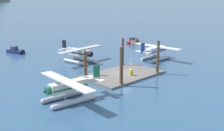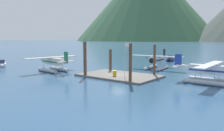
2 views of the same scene
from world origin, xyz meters
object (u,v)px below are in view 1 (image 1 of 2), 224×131
object	(u,v)px
flagpole	(132,52)
seaplane_white_stbd_fwd	(156,52)
boat_red_open_east	(133,41)
boat_navy_open_north	(15,51)
seaplane_cream_port_aft	(68,89)
seaplane_silver_bow_centre	(80,54)
fuel_drum	(131,72)

from	to	relation	value
flagpole	seaplane_white_stbd_fwd	bearing A→B (deg)	17.46
seaplane_white_stbd_fwd	boat_red_open_east	bearing A→B (deg)	54.51
flagpole	boat_navy_open_north	xyz separation A→B (m)	(-5.40, 28.84, -3.15)
seaplane_cream_port_aft	boat_navy_open_north	bearing A→B (deg)	73.91
seaplane_cream_port_aft	seaplane_white_stbd_fwd	world-z (taller)	same
flagpole	seaplane_silver_bow_centre	bearing A→B (deg)	94.03
boat_red_open_east	seaplane_silver_bow_centre	bearing A→B (deg)	-163.11
fuel_drum	flagpole	bearing A→B (deg)	38.27
boat_red_open_east	fuel_drum	bearing A→B (deg)	-139.49
fuel_drum	boat_navy_open_north	bearing A→B (deg)	97.81
fuel_drum	seaplane_white_stbd_fwd	size ratio (longest dim) A/B	0.08
seaplane_cream_port_aft	boat_navy_open_north	xyz separation A→B (m)	(9.07, 31.43, -1.09)
flagpole	seaplane_cream_port_aft	distance (m)	14.84
boat_navy_open_north	boat_red_open_east	bearing A→B (deg)	-19.20
flagpole	seaplane_silver_bow_centre	world-z (taller)	flagpole
flagpole	seaplane_cream_port_aft	bearing A→B (deg)	-169.84
fuel_drum	boat_red_open_east	distance (m)	31.11
fuel_drum	seaplane_silver_bow_centre	world-z (taller)	seaplane_silver_bow_centre
seaplane_silver_bow_centre	seaplane_cream_port_aft	distance (m)	20.05
seaplane_cream_port_aft	boat_red_open_east	world-z (taller)	seaplane_cream_port_aft
fuel_drum	seaplane_white_stbd_fwd	bearing A→B (deg)	20.00
seaplane_silver_bow_centre	seaplane_cream_port_aft	xyz separation A→B (m)	(-13.61, -14.73, 0.00)
seaplane_silver_bow_centre	boat_navy_open_north	bearing A→B (deg)	105.22
flagpole	boat_red_open_east	xyz separation A→B (m)	(22.35, 19.18, -3.15)
fuel_drum	boat_red_open_east	bearing A→B (deg)	40.51
seaplane_silver_bow_centre	boat_navy_open_north	world-z (taller)	seaplane_silver_bow_centre
seaplane_cream_port_aft	boat_red_open_east	xyz separation A→B (m)	(36.82, 21.77, -1.09)
boat_red_open_east	boat_navy_open_north	world-z (taller)	same
seaplane_white_stbd_fwd	boat_navy_open_north	world-z (taller)	seaplane_white_stbd_fwd
boat_red_open_east	boat_navy_open_north	distance (m)	29.38
flagpole	boat_navy_open_north	size ratio (longest dim) A/B	1.11
seaplane_cream_port_aft	seaplane_white_stbd_fwd	bearing A→B (deg)	13.40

